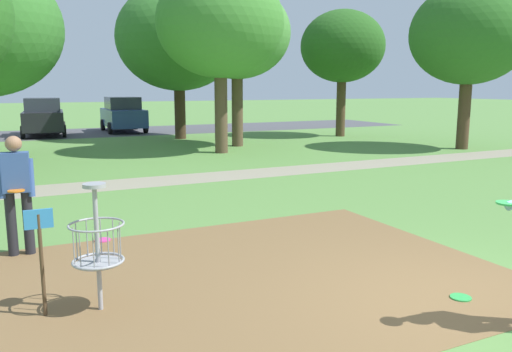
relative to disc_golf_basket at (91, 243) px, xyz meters
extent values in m
plane|color=#5B8942|center=(3.62, -1.74, -0.75)|extent=(160.00, 160.00, 0.00)
cube|color=brown|center=(1.86, 0.17, -0.75)|extent=(6.54, 4.91, 0.01)
cylinder|color=#9E9EA3|center=(0.06, -0.01, -0.08)|extent=(0.05, 0.05, 1.35)
cylinder|color=#9E9EA3|center=(0.06, -0.01, 0.62)|extent=(0.24, 0.24, 0.04)
torus|color=#9E9EA3|center=(0.06, -0.01, 0.20)|extent=(0.58, 0.58, 0.02)
torus|color=#9E9EA3|center=(0.06, -0.01, -0.20)|extent=(0.55, 0.55, 0.03)
cylinder|color=#9E9EA3|center=(0.06, -0.01, -0.22)|extent=(0.48, 0.48, 0.02)
cylinder|color=gray|center=(0.30, -0.01, 0.00)|extent=(0.01, 0.01, 0.40)
cylinder|color=gray|center=(0.25, 0.13, 0.00)|extent=(0.01, 0.01, 0.40)
cylinder|color=gray|center=(0.13, 0.22, 0.00)|extent=(0.01, 0.01, 0.40)
cylinder|color=gray|center=(-0.01, 0.22, 0.00)|extent=(0.01, 0.01, 0.40)
cylinder|color=gray|center=(-0.13, 0.13, 0.00)|extent=(0.01, 0.01, 0.40)
cylinder|color=gray|center=(-0.18, -0.01, 0.00)|extent=(0.01, 0.01, 0.40)
cylinder|color=gray|center=(-0.13, -0.15, 0.00)|extent=(0.01, 0.01, 0.40)
cylinder|color=gray|center=(-0.01, -0.24, 0.00)|extent=(0.01, 0.01, 0.40)
cylinder|color=gray|center=(0.13, -0.24, 0.00)|extent=(0.01, 0.01, 0.40)
cylinder|color=gray|center=(0.25, -0.15, 0.00)|extent=(0.01, 0.01, 0.40)
cylinder|color=#4C3823|center=(-0.49, 0.09, -0.20)|extent=(0.04, 0.04, 1.10)
cube|color=#3384C6|center=(-0.49, 0.09, 0.30)|extent=(0.28, 0.03, 0.20)
cylinder|color=green|center=(3.53, -2.21, 0.53)|extent=(0.22, 0.22, 0.02)
cylinder|color=#232328|center=(-0.54, 2.38, -0.29)|extent=(0.14, 0.14, 0.92)
cylinder|color=#232328|center=(-0.76, 2.40, -0.29)|extent=(0.14, 0.14, 0.92)
cube|color=#385693|center=(-0.65, 2.39, 0.45)|extent=(0.38, 0.25, 0.56)
sphere|color=#9E7051|center=(-0.65, 2.39, 0.85)|extent=(0.22, 0.22, 0.22)
cylinder|color=#385693|center=(-0.46, 2.35, 0.36)|extent=(0.10, 0.17, 0.55)
cylinder|color=#385693|center=(-0.84, 2.38, 0.36)|extent=(0.10, 0.17, 0.55)
cylinder|color=orange|center=(-0.66, 2.21, 0.22)|extent=(0.22, 0.22, 0.02)
cylinder|color=#E53D99|center=(0.50, 2.57, -0.74)|extent=(0.25, 0.25, 0.02)
cylinder|color=green|center=(3.80, -1.50, -0.74)|extent=(0.23, 0.23, 0.02)
cylinder|color=#422D1E|center=(6.48, 17.40, 0.48)|extent=(0.50, 0.50, 2.47)
ellipsoid|color=#38752D|center=(6.48, 17.40, 3.79)|extent=(5.54, 5.54, 4.71)
cylinder|color=#4C3823|center=(15.09, 8.85, 0.58)|extent=(0.46, 0.46, 2.67)
ellipsoid|color=#2D6623|center=(15.09, 8.85, 3.56)|extent=(4.40, 4.40, 3.74)
cylinder|color=#4C3823|center=(13.86, 15.21, 0.63)|extent=(0.44, 0.44, 2.77)
ellipsoid|color=#285B1E|center=(13.86, 15.21, 3.51)|extent=(3.98, 3.98, 3.38)
cylinder|color=brown|center=(6.26, 11.82, 0.69)|extent=(0.46, 0.46, 2.89)
ellipsoid|color=#428433|center=(6.26, 11.82, 3.82)|extent=(4.49, 4.49, 3.82)
cylinder|color=brown|center=(7.65, 13.52, 0.68)|extent=(0.45, 0.45, 2.88)
ellipsoid|color=#4C8E3D|center=(7.65, 13.52, 3.71)|extent=(4.23, 4.23, 3.59)
cube|color=#4C4C51|center=(3.62, 22.49, -0.75)|extent=(36.00, 6.00, 0.01)
cube|color=black|center=(0.91, 21.78, 0.00)|extent=(2.15, 4.34, 0.90)
cube|color=#2D333D|center=(0.91, 21.78, 0.77)|extent=(1.76, 2.31, 0.64)
cylinder|color=black|center=(0.12, 23.15, -0.45)|extent=(0.23, 0.61, 0.60)
cylinder|color=black|center=(1.92, 23.00, -0.45)|extent=(0.23, 0.61, 0.60)
cylinder|color=black|center=(-0.10, 20.56, -0.45)|extent=(0.23, 0.61, 0.60)
cylinder|color=black|center=(1.70, 20.41, -0.45)|extent=(0.23, 0.61, 0.60)
cube|color=#2D4784|center=(4.89, 22.39, 0.00)|extent=(1.91, 4.25, 0.90)
cube|color=#2D333D|center=(4.89, 22.39, 0.77)|extent=(1.64, 2.22, 0.64)
cylinder|color=black|center=(4.02, 23.71, -0.45)|extent=(0.20, 0.60, 0.60)
cylinder|color=black|center=(5.82, 23.67, -0.45)|extent=(0.20, 0.60, 0.60)
cylinder|color=black|center=(3.95, 21.11, -0.45)|extent=(0.20, 0.60, 0.60)
cylinder|color=black|center=(5.75, 21.06, -0.45)|extent=(0.20, 0.60, 0.60)
cube|color=gray|center=(3.62, 7.21, -0.75)|extent=(40.00, 1.44, 0.00)
camera|label=1|loc=(-0.70, -5.44, 1.63)|focal=35.95mm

